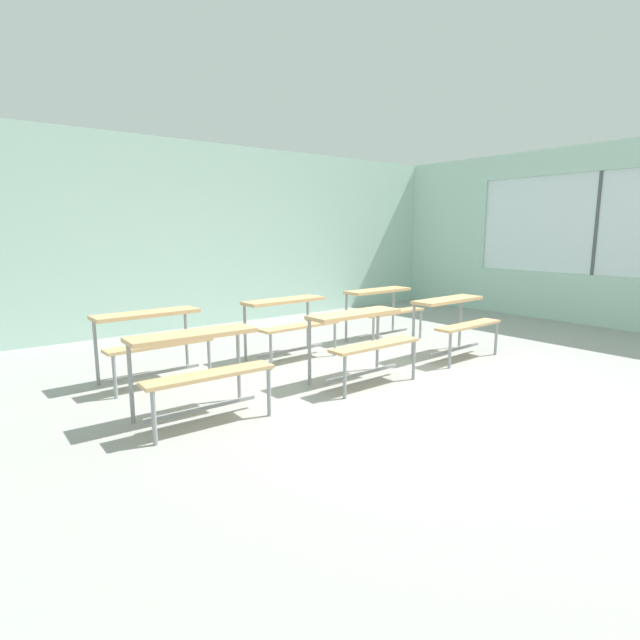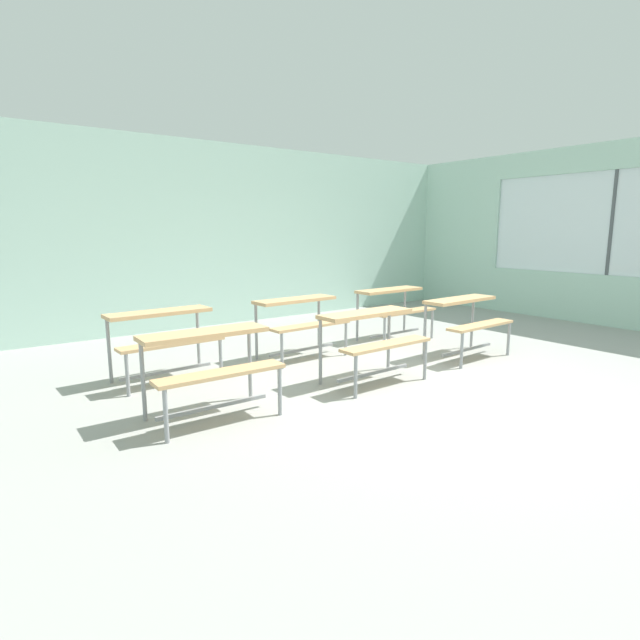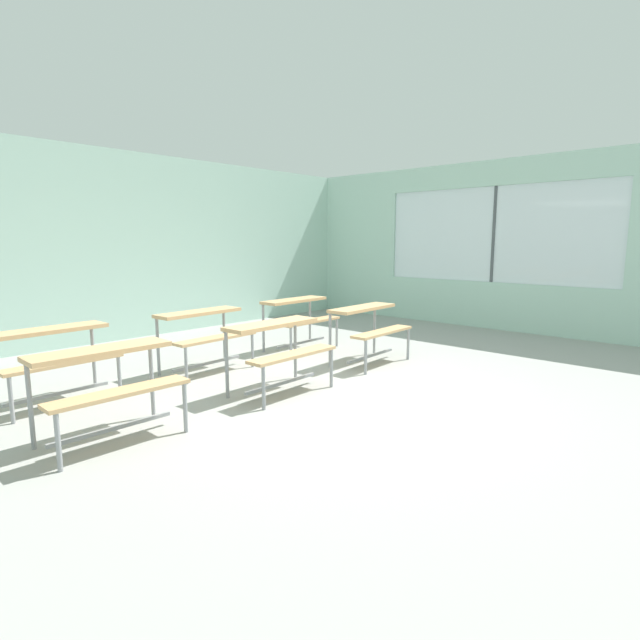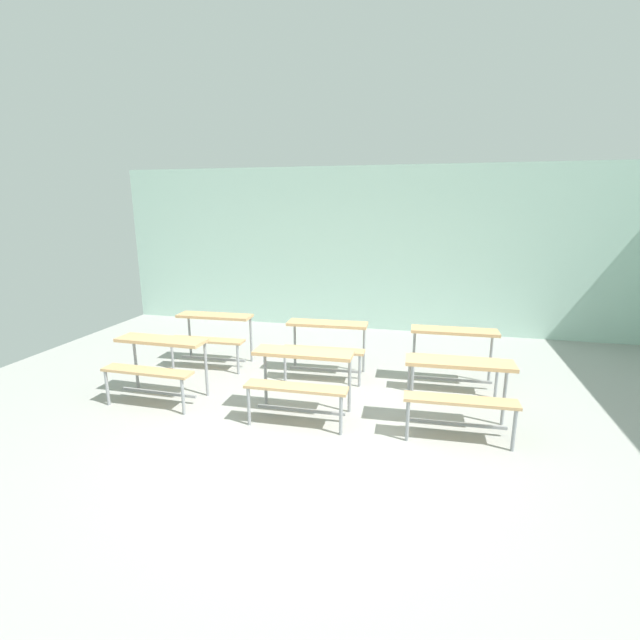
{
  "view_description": "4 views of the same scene",
  "coord_description": "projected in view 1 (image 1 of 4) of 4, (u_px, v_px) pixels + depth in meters",
  "views": [
    {
      "loc": [
        -3.8,
        -3.3,
        1.6
      ],
      "look_at": [
        -0.33,
        1.14,
        0.58
      ],
      "focal_mm": 28.0,
      "sensor_mm": 36.0,
      "label": 1
    },
    {
      "loc": [
        -3.8,
        -3.3,
        1.6
      ],
      "look_at": [
        -0.64,
        0.94,
        0.64
      ],
      "focal_mm": 28.0,
      "sensor_mm": 36.0,
      "label": 2
    },
    {
      "loc": [
        -3.8,
        -3.3,
        1.6
      ],
      "look_at": [
        0.28,
        0.42,
        0.72
      ],
      "focal_mm": 28.0,
      "sensor_mm": 36.0,
      "label": 3
    },
    {
      "loc": [
        1.01,
        -4.0,
        2.29
      ],
      "look_at": [
        -0.41,
        1.84,
        0.78
      ],
      "focal_mm": 25.51,
      "sensor_mm": 36.0,
      "label": 4
    }
  ],
  "objects": [
    {
      "name": "ground",
      "position": [
        413.0,
        390.0,
        5.15
      ],
      "size": [
        10.0,
        9.0,
        0.05
      ],
      "primitive_type": "cube",
      "color": "#9E9E99"
    },
    {
      "name": "desk_bench_r0c0",
      "position": [
        199.0,
        355.0,
        4.2
      ],
      "size": [
        1.11,
        0.61,
        0.74
      ],
      "rotation": [
        0.0,
        0.0,
        -0.02
      ],
      "color": "tan",
      "rests_on": "ground"
    },
    {
      "name": "desk_bench_r1c0",
      "position": [
        151.0,
        330.0,
        5.25
      ],
      "size": [
        1.12,
        0.63,
        0.74
      ],
      "rotation": [
        0.0,
        0.0,
        0.03
      ],
      "color": "tan",
      "rests_on": "ground"
    },
    {
      "name": "desk_bench_r1c2",
      "position": [
        383.0,
        302.0,
        7.29
      ],
      "size": [
        1.11,
        0.62,
        0.74
      ],
      "rotation": [
        0.0,
        0.0,
        0.03
      ],
      "color": "tan",
      "rests_on": "ground"
    },
    {
      "name": "wall_back",
      "position": [
        213.0,
        236.0,
        8.37
      ],
      "size": [
        10.0,
        0.12,
        3.0
      ],
      "primitive_type": "cube",
      "color": "silver",
      "rests_on": "ground"
    },
    {
      "name": "wall_right",
      "position": [
        638.0,
        240.0,
        7.81
      ],
      "size": [
        0.12,
        9.0,
        3.0
      ],
      "color": "silver",
      "rests_on": "ground"
    },
    {
      "name": "desk_bench_r0c1",
      "position": [
        361.0,
        330.0,
        5.24
      ],
      "size": [
        1.11,
        0.61,
        0.74
      ],
      "rotation": [
        0.0,
        0.0,
        0.02
      ],
      "color": "tan",
      "rests_on": "ground"
    },
    {
      "name": "desk_bench_r0c2",
      "position": [
        455.0,
        313.0,
        6.3
      ],
      "size": [
        1.12,
        0.63,
        0.74
      ],
      "rotation": [
        0.0,
        0.0,
        0.04
      ],
      "color": "tan",
      "rests_on": "ground"
    },
    {
      "name": "desk_bench_r1c1",
      "position": [
        289.0,
        314.0,
        6.25
      ],
      "size": [
        1.13,
        0.64,
        0.74
      ],
      "rotation": [
        0.0,
        0.0,
        0.05
      ],
      "color": "tan",
      "rests_on": "ground"
    }
  ]
}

